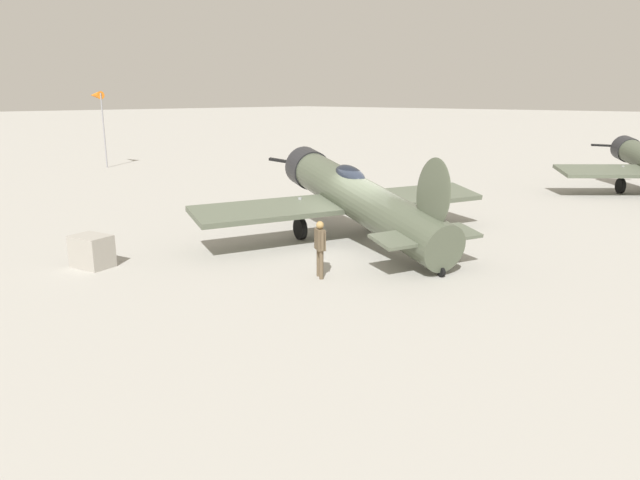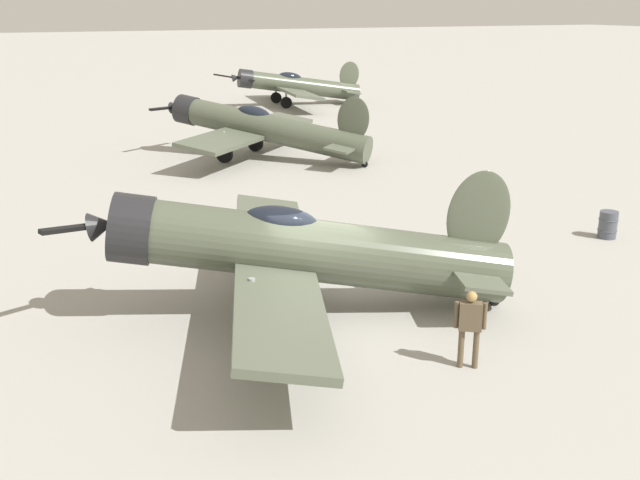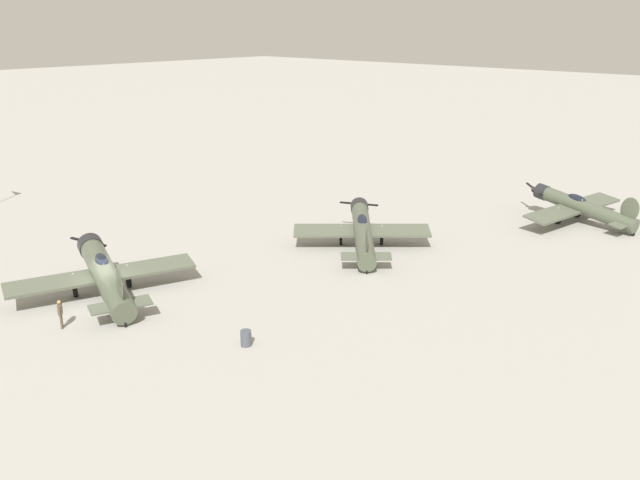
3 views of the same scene
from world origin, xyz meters
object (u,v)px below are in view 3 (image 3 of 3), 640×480
object	(u,v)px
airplane_far_line	(580,207)
ground_crew_mechanic	(60,311)
fuel_drum	(246,338)
airplane_foreground	(104,274)
airplane_mid_apron	(362,230)

from	to	relation	value
airplane_far_line	ground_crew_mechanic	xyz separation A→B (m)	(12.61, 39.11, -0.42)
airplane_far_line	fuel_drum	distance (m)	33.91
airplane_foreground	ground_crew_mechanic	distance (m)	4.47
ground_crew_mechanic	fuel_drum	distance (m)	10.60
airplane_foreground	airplane_mid_apron	xyz separation A→B (m)	(-5.66, -17.70, -0.09)
airplane_foreground	fuel_drum	size ratio (longest dim) A/B	13.13
airplane_foreground	fuel_drum	world-z (taller)	airplane_foreground
ground_crew_mechanic	fuel_drum	bearing A→B (deg)	152.47
fuel_drum	airplane_mid_apron	bearing A→B (deg)	-71.48
airplane_foreground	airplane_mid_apron	distance (m)	18.58
airplane_far_line	fuel_drum	world-z (taller)	airplane_far_line
airplane_foreground	fuel_drum	bearing A→B (deg)	-153.55
airplane_foreground	ground_crew_mechanic	bearing A→B (deg)	135.83
airplane_mid_apron	fuel_drum	xyz separation A→B (m)	(-5.44, 16.25, -1.05)
airplane_foreground	airplane_far_line	xyz separation A→B (m)	(-14.61, -35.16, -0.16)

